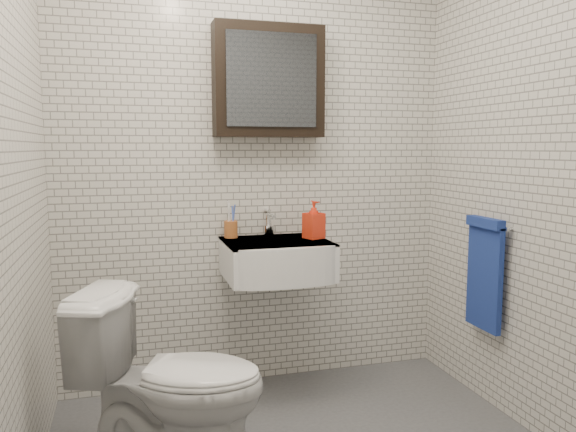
# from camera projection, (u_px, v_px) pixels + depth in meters

# --- Properties ---
(room_shell) EXTENTS (2.22, 2.02, 2.51)m
(room_shell) POSITION_uv_depth(u_px,v_px,m) (315.00, 115.00, 2.16)
(room_shell) COLOR silver
(room_shell) RESTS_ON ground
(washbasin) EXTENTS (0.55, 0.50, 0.20)m
(washbasin) POSITION_uv_depth(u_px,v_px,m) (278.00, 259.00, 2.96)
(washbasin) COLOR white
(washbasin) RESTS_ON room_shell
(faucet) EXTENTS (0.06, 0.20, 0.15)m
(faucet) POSITION_uv_depth(u_px,v_px,m) (269.00, 224.00, 3.13)
(faucet) COLOR silver
(faucet) RESTS_ON washbasin
(mirror_cabinet) EXTENTS (0.60, 0.15, 0.60)m
(mirror_cabinet) POSITION_uv_depth(u_px,v_px,m) (269.00, 81.00, 3.03)
(mirror_cabinet) COLOR black
(mirror_cabinet) RESTS_ON room_shell
(towel_rail) EXTENTS (0.09, 0.30, 0.58)m
(towel_rail) POSITION_uv_depth(u_px,v_px,m) (485.00, 269.00, 2.88)
(towel_rail) COLOR silver
(towel_rail) RESTS_ON room_shell
(toothbrush_cup) EXTENTS (0.08, 0.08, 0.20)m
(toothbrush_cup) POSITION_uv_depth(u_px,v_px,m) (231.00, 228.00, 3.08)
(toothbrush_cup) COLOR #AC5D2B
(toothbrush_cup) RESTS_ON washbasin
(soap_bottle) EXTENTS (0.12, 0.12, 0.21)m
(soap_bottle) POSITION_uv_depth(u_px,v_px,m) (314.00, 220.00, 3.05)
(soap_bottle) COLOR #F35619
(soap_bottle) RESTS_ON washbasin
(toilet) EXTENTS (0.86, 0.67, 0.77)m
(toilet) POSITION_uv_depth(u_px,v_px,m) (173.00, 382.00, 2.31)
(toilet) COLOR white
(toilet) RESTS_ON ground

